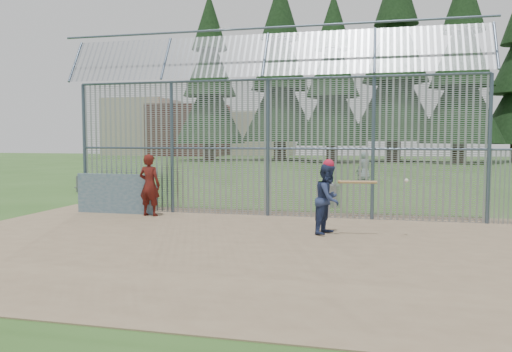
% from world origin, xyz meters
% --- Properties ---
extents(ground, '(120.00, 120.00, 0.00)m').
position_xyz_m(ground, '(0.00, 0.00, 0.00)').
color(ground, '#2D511E').
rests_on(ground, ground).
extents(dirt_infield, '(14.00, 10.00, 0.02)m').
position_xyz_m(dirt_infield, '(0.00, -0.50, 0.01)').
color(dirt_infield, '#756047').
rests_on(dirt_infield, ground).
extents(dugout_wall, '(2.50, 0.12, 1.20)m').
position_xyz_m(dugout_wall, '(-4.60, 2.90, 0.62)').
color(dugout_wall, '#38566B').
rests_on(dugout_wall, dirt_infield).
extents(batter, '(0.85, 0.97, 1.67)m').
position_xyz_m(batter, '(1.98, 1.08, 0.85)').
color(batter, navy).
rests_on(batter, dirt_infield).
extents(onlooker, '(0.70, 0.50, 1.82)m').
position_xyz_m(onlooker, '(-3.37, 2.67, 0.93)').
color(onlooker, maroon).
rests_on(onlooker, dirt_infield).
extents(bg_kid_standing, '(0.91, 0.91, 1.60)m').
position_xyz_m(bg_kid_standing, '(2.55, 17.34, 0.80)').
color(bg_kid_standing, gray).
rests_on(bg_kid_standing, ground).
extents(bg_kid_seated, '(0.47, 0.43, 0.77)m').
position_xyz_m(bg_kid_seated, '(2.25, 17.36, 0.39)').
color(bg_kid_seated, gray).
rests_on(bg_kid_seated, ground).
extents(batting_gear, '(1.95, 0.38, 0.57)m').
position_xyz_m(batting_gear, '(2.15, 1.05, 1.59)').
color(batting_gear, '#B51833').
rests_on(batting_gear, ground).
extents(trash_can, '(0.56, 0.56, 0.82)m').
position_xyz_m(trash_can, '(1.68, 5.97, 0.38)').
color(trash_can, gray).
rests_on(trash_can, ground).
extents(bleacher, '(3.00, 0.95, 0.72)m').
position_xyz_m(bleacher, '(-7.94, 8.57, 0.41)').
color(bleacher, slate).
rests_on(bleacher, ground).
extents(backstop_fence, '(20.09, 0.81, 5.30)m').
position_xyz_m(backstop_fence, '(1.81, 3.43, 2.36)').
color(backstop_fence, '#47566B').
rests_on(backstop_fence, ground).
extents(conifer_row, '(38.48, 12.26, 20.20)m').
position_xyz_m(conifer_row, '(1.93, 41.51, 10.83)').
color(conifer_row, '#332319').
rests_on(conifer_row, ground).
extents(distant_buildings, '(26.50, 10.50, 8.00)m').
position_xyz_m(distant_buildings, '(-23.18, 56.49, 3.60)').
color(distant_buildings, brown).
rests_on(distant_buildings, ground).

